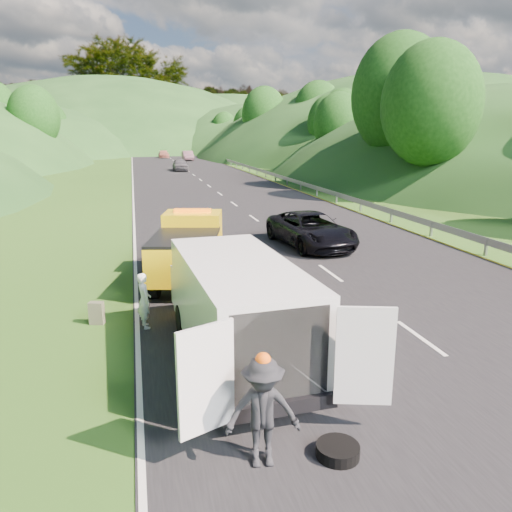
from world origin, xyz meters
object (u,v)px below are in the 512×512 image
object	(u,v)px
child	(227,338)
spare_tire	(338,457)
worker	(263,465)
passing_suv	(311,246)
suitcase	(97,313)
white_van	(237,305)
woman	(146,328)
tow_truck	(190,248)

from	to	relation	value
child	spare_tire	size ratio (longest dim) A/B	1.48
worker	spare_tire	world-z (taller)	worker
child	passing_suv	xyz separation A→B (m)	(5.51, 9.16, 0.00)
suitcase	passing_suv	distance (m)	11.43
child	suitcase	xyz separation A→B (m)	(-3.22, 1.78, 0.31)
white_van	woman	xyz separation A→B (m)	(-1.97, 2.44, -1.33)
suitcase	spare_tire	bearing A→B (deg)	-59.04
white_van	passing_suv	size ratio (longest dim) A/B	1.25
spare_tire	child	bearing A→B (deg)	99.84
woman	suitcase	size ratio (longest dim) A/B	2.41
white_van	spare_tire	size ratio (longest dim) A/B	9.70
child	spare_tire	bearing A→B (deg)	-26.84
spare_tire	passing_suv	bearing A→B (deg)	71.92
tow_truck	suitcase	world-z (taller)	tow_truck
passing_suv	worker	bearing A→B (deg)	-119.03
woman	spare_tire	distance (m)	6.85
worker	child	bearing A→B (deg)	92.88
white_van	child	bearing A→B (deg)	87.10
spare_tire	passing_suv	distance (m)	14.94
tow_truck	woman	bearing A→B (deg)	-98.31
woman	passing_suv	xyz separation A→B (m)	(7.47, 7.97, 0.00)
tow_truck	spare_tire	size ratio (longest dim) A/B	8.27
woman	worker	xyz separation A→B (m)	(1.62, -6.13, 0.00)
woman	suitcase	xyz separation A→B (m)	(-1.26, 0.59, 0.31)
woman	passing_suv	size ratio (longest dim) A/B	0.27
tow_truck	passing_suv	bearing A→B (deg)	47.89
tow_truck	suitcase	size ratio (longest dim) A/B	9.39
tow_truck	passing_suv	world-z (taller)	tow_truck
worker	passing_suv	world-z (taller)	worker
child	suitcase	bearing A→B (deg)	-155.67
tow_truck	white_van	xyz separation A→B (m)	(0.32, -6.48, 0.18)
spare_tire	passing_suv	world-z (taller)	passing_suv
worker	spare_tire	xyz separation A→B (m)	(1.21, -0.11, 0.00)
white_van	suitcase	xyz separation A→B (m)	(-3.23, 3.03, -1.02)
suitcase	woman	bearing A→B (deg)	-24.93
tow_truck	woman	xyz separation A→B (m)	(-1.65, -4.04, -1.15)
tow_truck	suitcase	bearing A→B (deg)	-116.21
woman	spare_tire	bearing A→B (deg)	-167.79
tow_truck	white_van	size ratio (longest dim) A/B	0.85
passing_suv	spare_tire	bearing A→B (deg)	-114.58
suitcase	spare_tire	distance (m)	7.96
white_van	worker	world-z (taller)	white_van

